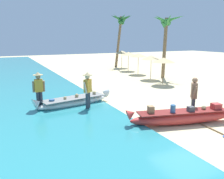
{
  "coord_description": "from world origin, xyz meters",
  "views": [
    {
      "loc": [
        -7.09,
        -7.09,
        3.25
      ],
      "look_at": [
        -2.44,
        2.45,
        0.9
      ],
      "focal_mm": 37.22,
      "sensor_mm": 36.0,
      "label": 1
    }
  ],
  "objects_px": {
    "boat_red_foreground": "(183,116)",
    "person_tourist_customer": "(194,95)",
    "person_vendor_hatted": "(88,88)",
    "palm_tree_tall_inland": "(167,27)",
    "palm_tree_leaning_seaward": "(121,24)",
    "paddle": "(216,131)",
    "boat_white_midground": "(74,101)",
    "person_vendor_assistant": "(39,88)"
  },
  "relations": [
    {
      "from": "boat_red_foreground",
      "to": "person_tourist_customer",
      "type": "bearing_deg",
      "value": 23.47
    },
    {
      "from": "person_vendor_hatted",
      "to": "palm_tree_tall_inland",
      "type": "xyz_separation_m",
      "value": [
        8.92,
        5.72,
        3.15
      ]
    },
    {
      "from": "person_tourist_customer",
      "to": "palm_tree_leaning_seaward",
      "type": "bearing_deg",
      "value": 71.53
    },
    {
      "from": "boat_red_foreground",
      "to": "palm_tree_leaning_seaward",
      "type": "xyz_separation_m",
      "value": [
        6.6,
        17.54,
        4.56
      ]
    },
    {
      "from": "palm_tree_tall_inland",
      "to": "paddle",
      "type": "xyz_separation_m",
      "value": [
        -5.73,
        -10.15,
        -4.14
      ]
    },
    {
      "from": "paddle",
      "to": "boat_red_foreground",
      "type": "bearing_deg",
      "value": 115.28
    },
    {
      "from": "boat_white_midground",
      "to": "palm_tree_leaning_seaward",
      "type": "relative_size",
      "value": 0.68
    },
    {
      "from": "boat_white_midground",
      "to": "paddle",
      "type": "height_order",
      "value": "boat_white_midground"
    },
    {
      "from": "boat_white_midground",
      "to": "palm_tree_tall_inland",
      "type": "distance_m",
      "value": 11.21
    },
    {
      "from": "boat_red_foreground",
      "to": "paddle",
      "type": "xyz_separation_m",
      "value": [
        0.53,
        -1.12,
        -0.27
      ]
    },
    {
      "from": "person_vendor_hatted",
      "to": "palm_tree_leaning_seaward",
      "type": "bearing_deg",
      "value": 56.94
    },
    {
      "from": "person_vendor_assistant",
      "to": "paddle",
      "type": "xyz_separation_m",
      "value": [
        5.2,
        -5.36,
        -1.0
      ]
    },
    {
      "from": "boat_white_midground",
      "to": "person_vendor_hatted",
      "type": "distance_m",
      "value": 1.23
    },
    {
      "from": "palm_tree_leaning_seaward",
      "to": "paddle",
      "type": "bearing_deg",
      "value": -108.02
    },
    {
      "from": "boat_white_midground",
      "to": "person_vendor_hatted",
      "type": "height_order",
      "value": "person_vendor_hatted"
    },
    {
      "from": "person_vendor_assistant",
      "to": "boat_white_midground",
      "type": "bearing_deg",
      "value": -2.0
    },
    {
      "from": "person_tourist_customer",
      "to": "person_vendor_hatted",
      "type": "bearing_deg",
      "value": 140.33
    },
    {
      "from": "boat_red_foreground",
      "to": "palm_tree_tall_inland",
      "type": "bearing_deg",
      "value": 55.27
    },
    {
      "from": "person_vendor_hatted",
      "to": "palm_tree_tall_inland",
      "type": "relative_size",
      "value": 0.34
    },
    {
      "from": "boat_red_foreground",
      "to": "person_vendor_assistant",
      "type": "xyz_separation_m",
      "value": [
        -4.67,
        4.24,
        0.73
      ]
    },
    {
      "from": "person_tourist_customer",
      "to": "person_vendor_assistant",
      "type": "height_order",
      "value": "person_vendor_assistant"
    },
    {
      "from": "boat_red_foreground",
      "to": "palm_tree_leaning_seaward",
      "type": "relative_size",
      "value": 0.75
    },
    {
      "from": "palm_tree_leaning_seaward",
      "to": "paddle",
      "type": "height_order",
      "value": "palm_tree_leaning_seaward"
    },
    {
      "from": "person_vendor_assistant",
      "to": "palm_tree_tall_inland",
      "type": "xyz_separation_m",
      "value": [
        10.93,
        4.79,
        3.14
      ]
    },
    {
      "from": "boat_red_foreground",
      "to": "person_vendor_assistant",
      "type": "relative_size",
      "value": 2.53
    },
    {
      "from": "person_tourist_customer",
      "to": "paddle",
      "type": "bearing_deg",
      "value": -102.64
    },
    {
      "from": "person_vendor_hatted",
      "to": "boat_red_foreground",
      "type": "bearing_deg",
      "value": -51.09
    },
    {
      "from": "person_vendor_assistant",
      "to": "palm_tree_tall_inland",
      "type": "relative_size",
      "value": 0.34
    },
    {
      "from": "person_vendor_assistant",
      "to": "palm_tree_leaning_seaward",
      "type": "distance_m",
      "value": 17.85
    },
    {
      "from": "boat_white_midground",
      "to": "person_tourist_customer",
      "type": "height_order",
      "value": "person_tourist_customer"
    },
    {
      "from": "boat_red_foreground",
      "to": "palm_tree_tall_inland",
      "type": "xyz_separation_m",
      "value": [
        6.26,
        9.03,
        3.87
      ]
    },
    {
      "from": "person_vendor_hatted",
      "to": "paddle",
      "type": "xyz_separation_m",
      "value": [
        3.2,
        -4.43,
        -0.99
      ]
    },
    {
      "from": "person_vendor_assistant",
      "to": "person_vendor_hatted",
      "type": "bearing_deg",
      "value": -24.9
    },
    {
      "from": "boat_red_foreground",
      "to": "person_vendor_hatted",
      "type": "height_order",
      "value": "person_vendor_hatted"
    },
    {
      "from": "palm_tree_tall_inland",
      "to": "palm_tree_leaning_seaward",
      "type": "bearing_deg",
      "value": 87.7
    },
    {
      "from": "boat_white_midground",
      "to": "palm_tree_tall_inland",
      "type": "relative_size",
      "value": 0.78
    },
    {
      "from": "boat_white_midground",
      "to": "palm_tree_leaning_seaward",
      "type": "height_order",
      "value": "palm_tree_leaning_seaward"
    },
    {
      "from": "boat_red_foreground",
      "to": "person_vendor_assistant",
      "type": "bearing_deg",
      "value": 137.81
    },
    {
      "from": "person_vendor_hatted",
      "to": "paddle",
      "type": "height_order",
      "value": "person_vendor_hatted"
    },
    {
      "from": "palm_tree_tall_inland",
      "to": "palm_tree_leaning_seaward",
      "type": "height_order",
      "value": "palm_tree_leaning_seaward"
    },
    {
      "from": "person_tourist_customer",
      "to": "palm_tree_leaning_seaward",
      "type": "xyz_separation_m",
      "value": [
        5.73,
        17.16,
        3.9
      ]
    },
    {
      "from": "palm_tree_tall_inland",
      "to": "palm_tree_leaning_seaward",
      "type": "distance_m",
      "value": 8.55
    }
  ]
}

